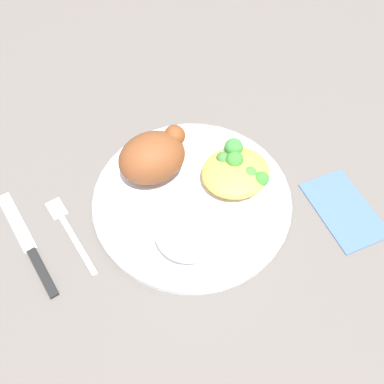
% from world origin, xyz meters
% --- Properties ---
extents(ground_plane, '(2.00, 2.00, 0.00)m').
position_xyz_m(ground_plane, '(0.00, 0.00, 0.00)').
color(ground_plane, '#605A55').
extents(plate, '(0.29, 0.29, 0.02)m').
position_xyz_m(plate, '(0.00, 0.00, 0.01)').
color(plate, white).
rests_on(plate, ground_plane).
extents(roasted_chicken, '(0.11, 0.08, 0.07)m').
position_xyz_m(roasted_chicken, '(-0.03, 0.06, 0.06)').
color(roasted_chicken, brown).
rests_on(roasted_chicken, plate).
extents(rice_pile, '(0.10, 0.09, 0.05)m').
position_xyz_m(rice_pile, '(-0.03, -0.06, 0.04)').
color(rice_pile, white).
rests_on(rice_pile, plate).
extents(mac_cheese_with_broccoli, '(0.10, 0.09, 0.04)m').
position_xyz_m(mac_cheese_with_broccoli, '(0.07, 0.00, 0.04)').
color(mac_cheese_with_broccoli, gold).
rests_on(mac_cheese_with_broccoli, plate).
extents(fork, '(0.03, 0.14, 0.01)m').
position_xyz_m(fork, '(-0.18, 0.04, 0.00)').
color(fork, '#B2B2B7').
rests_on(fork, ground_plane).
extents(knife, '(0.04, 0.19, 0.01)m').
position_xyz_m(knife, '(-0.23, 0.03, 0.00)').
color(knife, black).
rests_on(knife, ground_plane).
extents(napkin, '(0.09, 0.13, 0.00)m').
position_xyz_m(napkin, '(0.19, -0.11, 0.00)').
color(napkin, '#47669E').
rests_on(napkin, ground_plane).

